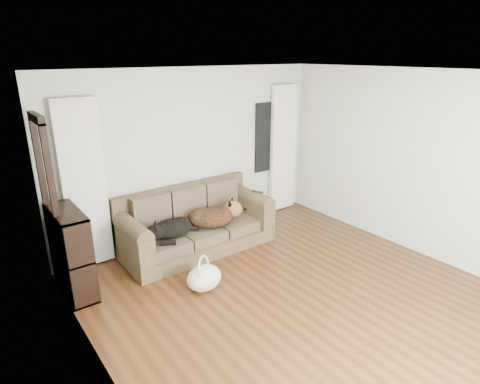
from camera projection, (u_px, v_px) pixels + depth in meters
floor at (306, 303)px, 4.72m from camera, size 5.00×5.00×0.00m
ceiling at (321, 73)px, 3.86m from camera, size 5.00×5.00×0.00m
wall_back at (194, 155)px, 6.18m from camera, size 4.50×0.04×2.60m
wall_left at (105, 262)px, 3.01m from camera, size 0.04×5.00×2.60m
wall_right at (426, 166)px, 5.56m from camera, size 0.04×5.00×2.60m
curtain_left at (84, 186)px, 5.20m from camera, size 0.55×0.08×2.25m
curtain_right at (283, 149)px, 7.18m from camera, size 0.55×0.08×2.25m
window_pane at (267, 137)px, 6.94m from camera, size 0.50×0.03×1.20m
door_casing at (51, 210)px, 4.67m from camera, size 0.07×0.60×2.10m
sofa at (197, 220)px, 5.90m from camera, size 2.23×0.96×0.91m
dog_black_lab at (170, 229)px, 5.55m from camera, size 0.62×0.46×0.25m
dog_shepherd at (213, 217)px, 5.93m from camera, size 0.85×0.78×0.31m
tv_remote at (258, 192)px, 6.26m from camera, size 0.11×0.17×0.02m
tote_bag at (204, 278)px, 4.93m from camera, size 0.53×0.46×0.33m
bookshelf at (72, 255)px, 4.79m from camera, size 0.34×0.86×1.06m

